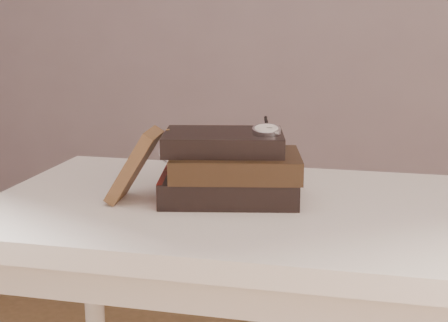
# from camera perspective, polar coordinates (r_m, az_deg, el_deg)

# --- Properties ---
(table) EXTENTS (1.00, 0.60, 0.75)m
(table) POSITION_cam_1_polar(r_m,az_deg,el_deg) (1.22, 2.13, -7.90)
(table) COLOR white
(table) RESTS_ON ground
(book_stack) EXTENTS (0.30, 0.23, 0.13)m
(book_stack) POSITION_cam_1_polar(r_m,az_deg,el_deg) (1.19, 0.54, -0.68)
(book_stack) COLOR black
(book_stack) RESTS_ON table
(journal) EXTENTS (0.11, 0.10, 0.14)m
(journal) POSITION_cam_1_polar(r_m,az_deg,el_deg) (1.19, -8.28, -0.38)
(journal) COLOR #482F1B
(journal) RESTS_ON table
(pocket_watch) EXTENTS (0.06, 0.16, 0.02)m
(pocket_watch) POSITION_cam_1_polar(r_m,az_deg,el_deg) (1.17, 3.94, 2.90)
(pocket_watch) COLOR silver
(pocket_watch) RESTS_ON book_stack
(eyeglasses) EXTENTS (0.13, 0.15, 0.05)m
(eyeglasses) POSITION_cam_1_polar(r_m,az_deg,el_deg) (1.28, -3.58, 0.87)
(eyeglasses) COLOR silver
(eyeglasses) RESTS_ON book_stack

